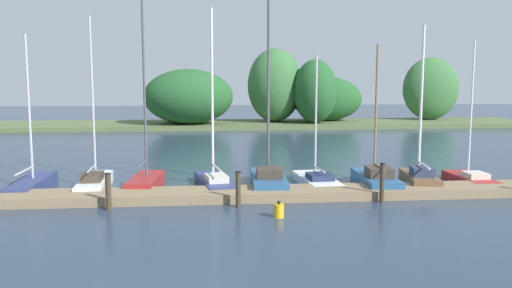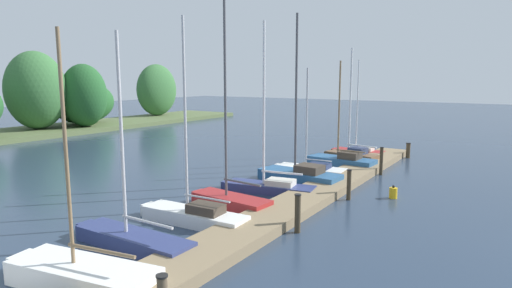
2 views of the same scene
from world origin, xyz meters
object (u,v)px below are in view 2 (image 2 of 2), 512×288
at_px(sailboat_4, 192,214).
at_px(sailboat_11, 358,151).
at_px(mooring_piling_3, 349,185).
at_px(sailboat_2, 78,273).
at_px(sailboat_8, 309,169).
at_px(sailboat_3, 129,237).
at_px(mooring_piling_4, 381,161).
at_px(mooring_piling_2, 298,213).
at_px(mooring_piling_5, 408,150).
at_px(sailboat_5, 228,198).
at_px(sailboat_7, 298,174).
at_px(sailboat_10, 351,155).
at_px(sailboat_6, 268,184).
at_px(channel_buoy_0, 393,193).
at_px(sailboat_9, 340,161).

distance_m(sailboat_4, sailboat_11, 15.91).
bearing_deg(sailboat_11, mooring_piling_3, 107.49).
bearing_deg(mooring_piling_3, sailboat_4, 147.96).
bearing_deg(sailboat_2, sailboat_8, -97.40).
distance_m(sailboat_3, mooring_piling_4, 14.04).
distance_m(sailboat_4, mooring_piling_2, 3.69).
bearing_deg(mooring_piling_5, sailboat_2, 172.72).
bearing_deg(sailboat_5, mooring_piling_4, -105.37).
height_order(sailboat_7, sailboat_10, sailboat_7).
distance_m(sailboat_5, sailboat_11, 13.83).
distance_m(mooring_piling_2, mooring_piling_4, 9.81).
xyz_separation_m(mooring_piling_2, mooring_piling_5, (15.45, 0.06, -0.16)).
height_order(sailboat_4, sailboat_10, sailboat_4).
relative_size(sailboat_6, sailboat_8, 1.34).
bearing_deg(sailboat_6, channel_buoy_0, -167.00).
height_order(mooring_piling_2, channel_buoy_0, mooring_piling_2).
bearing_deg(sailboat_3, sailboat_7, -94.45).
relative_size(sailboat_11, mooring_piling_5, 6.34).
bearing_deg(sailboat_10, sailboat_3, 96.34).
relative_size(sailboat_7, sailboat_9, 1.34).
relative_size(sailboat_3, sailboat_4, 0.90).
relative_size(sailboat_4, sailboat_9, 1.18).
height_order(sailboat_5, mooring_piling_2, sailboat_5).
height_order(sailboat_8, mooring_piling_5, sailboat_8).
distance_m(sailboat_5, sailboat_6, 2.80).
xyz_separation_m(mooring_piling_3, mooring_piling_5, (10.94, 0.14, -0.16)).
height_order(sailboat_11, channel_buoy_0, sailboat_11).
relative_size(sailboat_8, mooring_piling_2, 4.26).
height_order(sailboat_4, sailboat_9, sailboat_4).
distance_m(mooring_piling_5, channel_buoy_0, 9.84).
height_order(sailboat_6, channel_buoy_0, sailboat_6).
distance_m(sailboat_6, mooring_piling_2, 4.99).
bearing_deg(mooring_piling_2, sailboat_5, 75.38).
bearing_deg(sailboat_6, sailboat_3, 77.53).
height_order(sailboat_6, sailboat_11, sailboat_6).
xyz_separation_m(sailboat_7, mooring_piling_5, (9.50, -2.91, 0.06)).
distance_m(sailboat_3, sailboat_9, 14.16).
distance_m(sailboat_9, channel_buoy_0, 6.19).
xyz_separation_m(sailboat_2, sailboat_11, (20.83, 0.24, -0.06)).
distance_m(sailboat_2, sailboat_6, 9.82).
distance_m(sailboat_6, sailboat_8, 4.36).
distance_m(sailboat_6, channel_buoy_0, 5.33).
bearing_deg(mooring_piling_4, channel_buoy_0, -157.27).
relative_size(sailboat_5, sailboat_6, 1.13).
bearing_deg(mooring_piling_5, mooring_piling_3, -179.27).
distance_m(sailboat_10, mooring_piling_5, 4.09).
bearing_deg(sailboat_9, sailboat_3, 88.61).
xyz_separation_m(sailboat_9, sailboat_11, (4.36, 0.50, -0.11)).
xyz_separation_m(sailboat_4, sailboat_7, (7.13, -0.51, 0.07)).
relative_size(mooring_piling_3, mooring_piling_4, 0.87).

